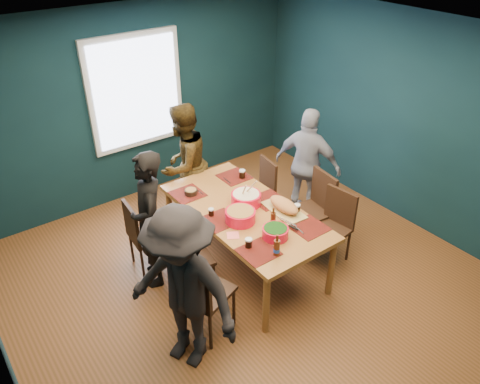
% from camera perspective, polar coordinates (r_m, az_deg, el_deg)
% --- Properties ---
extents(room, '(5.01, 5.01, 2.71)m').
position_cam_1_polar(room, '(4.89, -1.07, 3.12)').
color(room, brown).
rests_on(room, ground).
extents(dining_table, '(1.04, 2.07, 0.79)m').
position_cam_1_polar(dining_table, '(5.29, 0.59, -2.86)').
color(dining_table, '#A86E32').
rests_on(dining_table, floor).
extents(chair_left_far, '(0.44, 0.44, 0.89)m').
position_cam_1_polar(chair_left_far, '(5.47, -11.97, -4.76)').
color(chair_left_far, '#311F10').
rests_on(chair_left_far, floor).
extents(chair_left_mid, '(0.48, 0.48, 0.92)m').
position_cam_1_polar(chair_left_mid, '(5.05, -6.90, -7.54)').
color(chair_left_mid, '#311F10').
rests_on(chair_left_mid, floor).
extents(chair_left_near, '(0.58, 0.58, 1.01)m').
position_cam_1_polar(chair_left_near, '(4.55, -5.01, -11.82)').
color(chair_left_near, '#311F10').
rests_on(chair_left_near, floor).
extents(chair_right_far, '(0.45, 0.45, 0.87)m').
position_cam_1_polar(chair_right_far, '(6.23, 2.66, 0.76)').
color(chair_right_far, '#311F10').
rests_on(chair_right_far, floor).
extents(chair_right_mid, '(0.49, 0.49, 0.97)m').
position_cam_1_polar(chair_right_mid, '(5.83, 9.25, -1.43)').
color(chair_right_mid, '#311F10').
rests_on(chair_right_mid, floor).
extents(chair_right_near, '(0.47, 0.47, 0.91)m').
position_cam_1_polar(chair_right_near, '(5.62, 11.44, -3.48)').
color(chair_right_near, '#311F10').
rests_on(chair_right_near, floor).
extents(person_far_left, '(0.57, 0.69, 1.61)m').
position_cam_1_polar(person_far_left, '(5.14, -10.93, -3.42)').
color(person_far_left, black).
rests_on(person_far_left, floor).
extents(person_back, '(0.98, 0.88, 1.64)m').
position_cam_1_polar(person_back, '(6.13, -6.89, 3.33)').
color(person_back, black).
rests_on(person_back, floor).
extents(person_right, '(0.70, 0.98, 1.55)m').
position_cam_1_polar(person_right, '(6.23, 8.25, 3.28)').
color(person_right, white).
rests_on(person_right, floor).
extents(person_near_left, '(1.03, 1.26, 1.69)m').
position_cam_1_polar(person_near_left, '(4.19, -7.06, -11.85)').
color(person_near_left, black).
rests_on(person_near_left, floor).
extents(bowl_salad, '(0.33, 0.33, 0.14)m').
position_cam_1_polar(bowl_salad, '(5.03, 0.04, -2.88)').
color(bowl_salad, red).
rests_on(bowl_salad, dining_table).
extents(bowl_dumpling, '(0.34, 0.34, 0.32)m').
position_cam_1_polar(bowl_dumpling, '(5.31, 0.74, -0.77)').
color(bowl_dumpling, red).
rests_on(bowl_dumpling, dining_table).
extents(bowl_herbs, '(0.27, 0.27, 0.12)m').
position_cam_1_polar(bowl_herbs, '(4.81, 4.32, -4.90)').
color(bowl_herbs, red).
rests_on(bowl_herbs, dining_table).
extents(cutting_board, '(0.33, 0.66, 0.15)m').
position_cam_1_polar(cutting_board, '(5.21, 5.39, -1.74)').
color(cutting_board, tan).
rests_on(cutting_board, dining_table).
extents(small_bowl, '(0.15, 0.15, 0.06)m').
position_cam_1_polar(small_bowl, '(5.54, -6.00, 0.05)').
color(small_bowl, black).
rests_on(small_bowl, dining_table).
extents(beer_bottle_a, '(0.07, 0.07, 0.24)m').
position_cam_1_polar(beer_bottle_a, '(4.57, 4.50, -6.79)').
color(beer_bottle_a, '#481F0C').
rests_on(beer_bottle_a, dining_table).
extents(beer_bottle_b, '(0.06, 0.06, 0.22)m').
position_cam_1_polar(beer_bottle_b, '(4.97, 4.06, -3.24)').
color(beer_bottle_b, '#481F0C').
rests_on(beer_bottle_b, dining_table).
extents(cola_glass_a, '(0.07, 0.07, 0.10)m').
position_cam_1_polar(cola_glass_a, '(4.67, 1.05, -6.20)').
color(cola_glass_a, black).
rests_on(cola_glass_a, dining_table).
extents(cola_glass_b, '(0.07, 0.07, 0.10)m').
position_cam_1_polar(cola_glass_b, '(5.21, 6.96, -1.95)').
color(cola_glass_b, black).
rests_on(cola_glass_b, dining_table).
extents(cola_glass_c, '(0.08, 0.08, 0.11)m').
position_cam_1_polar(cola_glass_c, '(5.82, 0.26, 2.25)').
color(cola_glass_c, black).
rests_on(cola_glass_c, dining_table).
extents(cola_glass_d, '(0.06, 0.06, 0.09)m').
position_cam_1_polar(cola_glass_d, '(5.14, -3.54, -2.44)').
color(cola_glass_d, black).
rests_on(cola_glass_d, dining_table).
extents(napkin_a, '(0.16, 0.16, 0.00)m').
position_cam_1_polar(napkin_a, '(5.41, 3.26, -1.04)').
color(napkin_a, '#FB6E69').
rests_on(napkin_a, dining_table).
extents(napkin_b, '(0.17, 0.17, 0.00)m').
position_cam_1_polar(napkin_b, '(4.86, -0.87, -5.30)').
color(napkin_b, '#FB6E69').
rests_on(napkin_b, dining_table).
extents(napkin_c, '(0.14, 0.14, 0.00)m').
position_cam_1_polar(napkin_c, '(5.01, 9.04, -4.51)').
color(napkin_c, '#FB6E69').
rests_on(napkin_c, dining_table).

